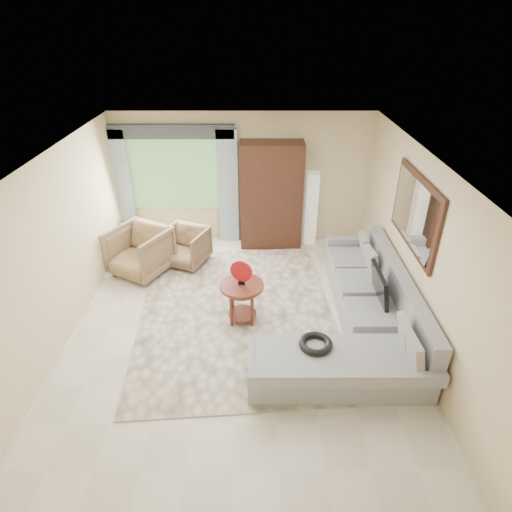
{
  "coord_description": "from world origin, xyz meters",
  "views": [
    {
      "loc": [
        0.25,
        -5.11,
        4.18
      ],
      "look_at": [
        0.25,
        0.35,
        1.05
      ],
      "focal_mm": 30.0,
      "sensor_mm": 36.0,
      "label": 1
    }
  ],
  "objects_px": {
    "armchair_left": "(140,251)",
    "armoire": "(271,196)",
    "armchair_right": "(185,247)",
    "potted_plant": "(128,230)",
    "sectional_sofa": "(361,320)",
    "floor_lamp": "(311,209)",
    "tv_screen": "(380,285)",
    "coffee_table": "(242,302)"
  },
  "relations": [
    {
      "from": "armchair_left",
      "to": "armoire",
      "type": "height_order",
      "value": "armoire"
    },
    {
      "from": "armchair_right",
      "to": "potted_plant",
      "type": "distance_m",
      "value": 1.56
    },
    {
      "from": "potted_plant",
      "to": "armoire",
      "type": "height_order",
      "value": "armoire"
    },
    {
      "from": "sectional_sofa",
      "to": "floor_lamp",
      "type": "xyz_separation_m",
      "value": [
        -0.43,
        2.96,
        0.47
      ]
    },
    {
      "from": "potted_plant",
      "to": "tv_screen",
      "type": "bearing_deg",
      "value": -31.32
    },
    {
      "from": "armchair_right",
      "to": "floor_lamp",
      "type": "xyz_separation_m",
      "value": [
        2.43,
        0.86,
        0.4
      ]
    },
    {
      "from": "coffee_table",
      "to": "armchair_left",
      "type": "height_order",
      "value": "armchair_left"
    },
    {
      "from": "coffee_table",
      "to": "floor_lamp",
      "type": "relative_size",
      "value": 0.44
    },
    {
      "from": "coffee_table",
      "to": "potted_plant",
      "type": "bearing_deg",
      "value": 133.0
    },
    {
      "from": "coffee_table",
      "to": "floor_lamp",
      "type": "bearing_deg",
      "value": 63.26
    },
    {
      "from": "armoire",
      "to": "floor_lamp",
      "type": "bearing_deg",
      "value": 4.29
    },
    {
      "from": "tv_screen",
      "to": "armchair_right",
      "type": "xyz_separation_m",
      "value": [
        -3.13,
        1.85,
        -0.37
      ]
    },
    {
      "from": "sectional_sofa",
      "to": "armchair_right",
      "type": "bearing_deg",
      "value": 143.8
    },
    {
      "from": "armchair_right",
      "to": "potted_plant",
      "type": "xyz_separation_m",
      "value": [
        -1.31,
        0.85,
        -0.06
      ]
    },
    {
      "from": "armchair_left",
      "to": "coffee_table",
      "type": "bearing_deg",
      "value": -8.92
    },
    {
      "from": "tv_screen",
      "to": "armoire",
      "type": "bearing_deg",
      "value": 119.51
    },
    {
      "from": "potted_plant",
      "to": "floor_lamp",
      "type": "relative_size",
      "value": 0.39
    },
    {
      "from": "potted_plant",
      "to": "floor_lamp",
      "type": "height_order",
      "value": "floor_lamp"
    },
    {
      "from": "armchair_left",
      "to": "floor_lamp",
      "type": "bearing_deg",
      "value": 48.66
    },
    {
      "from": "sectional_sofa",
      "to": "armchair_left",
      "type": "height_order",
      "value": "sectional_sofa"
    },
    {
      "from": "tv_screen",
      "to": "potted_plant",
      "type": "xyz_separation_m",
      "value": [
        -4.44,
        2.7,
        -0.43
      ]
    },
    {
      "from": "coffee_table",
      "to": "floor_lamp",
      "type": "height_order",
      "value": "floor_lamp"
    },
    {
      "from": "tv_screen",
      "to": "coffee_table",
      "type": "height_order",
      "value": "tv_screen"
    },
    {
      "from": "sectional_sofa",
      "to": "potted_plant",
      "type": "xyz_separation_m",
      "value": [
        -4.17,
        2.95,
        0.01
      ]
    },
    {
      "from": "armchair_left",
      "to": "armchair_right",
      "type": "height_order",
      "value": "armchair_left"
    },
    {
      "from": "armchair_right",
      "to": "potted_plant",
      "type": "height_order",
      "value": "armchair_right"
    },
    {
      "from": "armchair_right",
      "to": "armoire",
      "type": "relative_size",
      "value": 0.37
    },
    {
      "from": "armchair_left",
      "to": "armoire",
      "type": "xyz_separation_m",
      "value": [
        2.39,
        1.13,
        0.62
      ]
    },
    {
      "from": "tv_screen",
      "to": "armchair_left",
      "type": "xyz_separation_m",
      "value": [
        -3.89,
        1.52,
        -0.29
      ]
    },
    {
      "from": "armchair_right",
      "to": "armoire",
      "type": "xyz_separation_m",
      "value": [
        1.63,
        0.8,
        0.7
      ]
    },
    {
      "from": "tv_screen",
      "to": "armchair_left",
      "type": "height_order",
      "value": "tv_screen"
    },
    {
      "from": "tv_screen",
      "to": "armchair_left",
      "type": "distance_m",
      "value": 4.19
    },
    {
      "from": "sectional_sofa",
      "to": "armchair_left",
      "type": "xyz_separation_m",
      "value": [
        -3.62,
        1.77,
        0.15
      ]
    },
    {
      "from": "tv_screen",
      "to": "armoire",
      "type": "distance_m",
      "value": 3.06
    },
    {
      "from": "coffee_table",
      "to": "armoire",
      "type": "distance_m",
      "value": 2.69
    },
    {
      "from": "sectional_sofa",
      "to": "floor_lamp",
      "type": "bearing_deg",
      "value": 98.33
    },
    {
      "from": "armchair_right",
      "to": "floor_lamp",
      "type": "distance_m",
      "value": 2.61
    },
    {
      "from": "sectional_sofa",
      "to": "armoire",
      "type": "bearing_deg",
      "value": 113.06
    },
    {
      "from": "tv_screen",
      "to": "floor_lamp",
      "type": "relative_size",
      "value": 0.49
    },
    {
      "from": "coffee_table",
      "to": "potted_plant",
      "type": "xyz_separation_m",
      "value": [
        -2.42,
        2.6,
        -0.06
      ]
    },
    {
      "from": "armoire",
      "to": "floor_lamp",
      "type": "height_order",
      "value": "armoire"
    },
    {
      "from": "armoire",
      "to": "armchair_left",
      "type": "bearing_deg",
      "value": -154.75
    }
  ]
}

